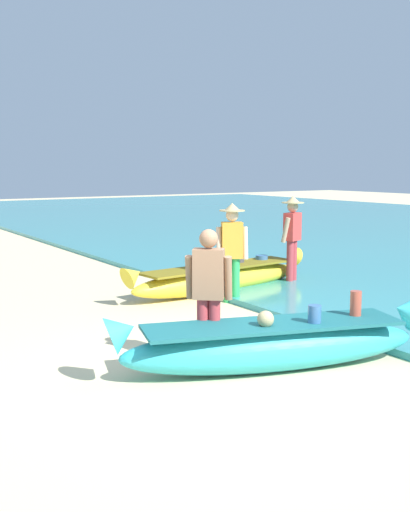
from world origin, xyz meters
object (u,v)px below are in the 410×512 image
boat_yellow_midground (220,277)px  person_vendor_hatted (232,246)px  boat_cyan_foreground (273,344)px  person_vendor_assistant (292,234)px  person_tourist_customer (209,290)px

boat_yellow_midground → person_vendor_hatted: size_ratio=2.44×
boat_yellow_midground → person_vendor_hatted: bearing=-111.0°
boat_cyan_foreground → person_vendor_assistant: size_ratio=2.17×
person_vendor_assistant → person_vendor_hatted: bearing=-161.4°
person_vendor_assistant → boat_cyan_foreground: bearing=-132.7°
person_vendor_hatted → person_vendor_assistant: (1.91, 0.64, 0.04)m
boat_cyan_foreground → person_tourist_customer: size_ratio=2.36×
person_vendor_hatted → person_vendor_assistant: 2.01m
person_vendor_hatted → person_vendor_assistant: bearing=18.6°
person_tourist_customer → person_vendor_assistant: (4.13, 3.34, 0.11)m
person_tourist_customer → person_vendor_assistant: size_ratio=0.92×
boat_cyan_foreground → person_vendor_hatted: person_vendor_hatted is taller
boat_cyan_foreground → person_vendor_hatted: 3.71m
person_vendor_assistant → boat_yellow_midground: bearing=173.8°
boat_cyan_foreground → person_tourist_customer: (-0.55, 0.54, 0.61)m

